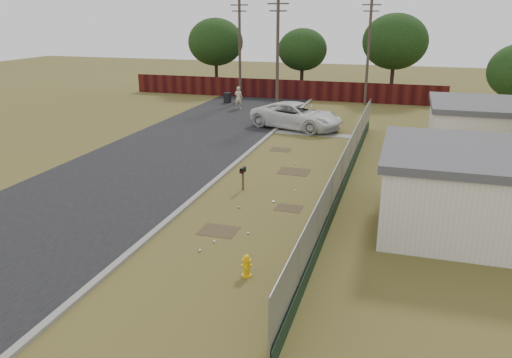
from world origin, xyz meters
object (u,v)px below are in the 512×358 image
(mailbox, at_px, (243,172))
(fire_hydrant, at_px, (246,266))
(pedestrian, at_px, (239,98))
(pickup_truck, at_px, (297,116))
(trash_bin, at_px, (227,98))

(mailbox, bearing_deg, fire_hydrant, -70.95)
(mailbox, bearing_deg, pedestrian, 109.31)
(mailbox, bearing_deg, pickup_truck, 91.75)
(pickup_truck, distance_m, trash_bin, 11.82)
(fire_hydrant, xyz_separation_m, mailbox, (-2.60, 7.52, 0.52))
(pickup_truck, distance_m, pedestrian, 8.63)
(fire_hydrant, relative_size, trash_bin, 0.85)
(pickup_truck, relative_size, trash_bin, 7.19)
(pedestrian, bearing_deg, mailbox, 110.47)
(fire_hydrant, distance_m, pickup_truck, 21.09)
(mailbox, distance_m, pedestrian, 20.37)
(pickup_truck, height_order, pedestrian, pedestrian)
(mailbox, relative_size, trash_bin, 1.22)
(fire_hydrant, distance_m, trash_bin, 31.40)
(pickup_truck, relative_size, pedestrian, 3.42)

